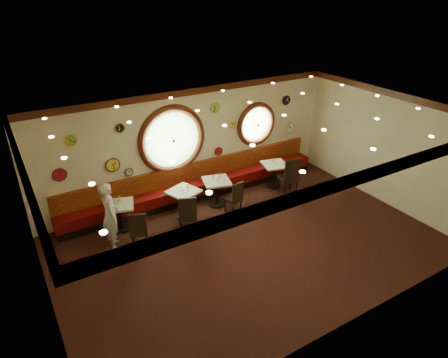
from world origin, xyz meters
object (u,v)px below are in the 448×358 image
condiment_c_salt (213,178)px  condiment_d_salt (273,162)px  condiment_b_salt (180,188)px  condiment_d_bottle (274,160)px  condiment_b_bottle (187,186)px  waiter (110,216)px  chair_c (235,196)px  condiment_b_pepper (183,190)px  condiment_a_bottle (120,198)px  condiment_a_salt (115,202)px  condiment_a_pepper (118,202)px  chair_a (138,228)px  table_b (184,201)px  chair_b (187,212)px  chair_d (290,174)px  condiment_d_pepper (277,164)px  table_c (217,190)px  table_d (274,172)px  condiment_c_bottle (219,175)px  table_a (121,214)px

condiment_c_salt → condiment_d_salt: condiment_c_salt is taller
condiment_b_salt → condiment_d_bottle: size_ratio=0.60×
condiment_d_salt → condiment_b_bottle: (-2.97, -0.16, 0.06)m
condiment_b_bottle → condiment_d_salt: bearing=3.1°
condiment_c_salt → waiter: 3.09m
chair_c → condiment_d_bottle: bearing=10.5°
condiment_b_pepper → condiment_a_bottle: condiment_a_bottle is taller
condiment_a_salt → condiment_a_pepper: (0.07, -0.05, 0.01)m
chair_a → condiment_d_bottle: (4.72, 1.03, 0.28)m
table_b → condiment_b_pepper: 0.35m
chair_b → chair_d: chair_d is taller
condiment_b_salt → chair_b: bearing=-104.0°
condiment_d_pepper → condiment_d_salt: bearing=107.1°
table_c → condiment_b_pepper: condiment_b_pepper is taller
condiment_c_salt → condiment_b_pepper: bearing=-166.7°
chair_a → condiment_c_salt: (2.53, 0.91, 0.27)m
chair_c → condiment_d_pepper: bearing=5.1°
table_d → condiment_d_pepper: bearing=-87.4°
condiment_a_pepper → waiter: (-0.37, -0.62, 0.06)m
condiment_d_salt → condiment_b_bottle: size_ratio=0.64×
condiment_a_pepper → condiment_c_bottle: size_ratio=0.82×
condiment_b_bottle → chair_d: bearing=-9.8°
table_d → chair_c: 1.97m
table_d → condiment_d_salt: condiment_d_salt is taller
condiment_b_salt → condiment_b_bottle: 0.20m
condiment_a_pepper → condiment_d_pepper: size_ratio=1.29×
chair_c → condiment_d_bottle: (1.90, 0.84, 0.31)m
chair_b → waiter: 1.84m
condiment_c_salt → condiment_d_bottle: (2.18, 0.12, 0.01)m
condiment_b_pepper → condiment_c_bottle: 1.28m
chair_b → condiment_a_bottle: 1.77m
chair_d → condiment_a_salt: (-4.95, 0.82, 0.11)m
condiment_c_salt → condiment_d_bottle: 2.19m
condiment_b_pepper → condiment_a_bottle: bearing=163.5°
condiment_b_bottle → condiment_a_salt: bearing=171.1°
table_a → condiment_b_bottle: size_ratio=5.70×
table_c → condiment_d_bottle: (2.13, 0.21, 0.35)m
chair_a → waiter: bearing=164.6°
table_a → condiment_b_salt: size_ratio=9.73×
table_b → condiment_b_pepper: bearing=-110.1°
table_c → condiment_a_pepper: bearing=176.1°
condiment_a_salt → condiment_d_pepper: (4.88, -0.25, 0.02)m
chair_c → chair_b: bearing=175.0°
condiment_c_bottle → condiment_a_bottle: bearing=176.1°
table_a → table_d: bearing=-1.3°
chair_d → condiment_b_salt: 3.32m
condiment_a_pepper → condiment_d_pepper: 4.82m
condiment_b_pepper → condiment_d_salt: bearing=4.7°
table_b → condiment_d_salt: 3.14m
condiment_c_salt → condiment_d_bottle: condiment_d_bottle is taller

